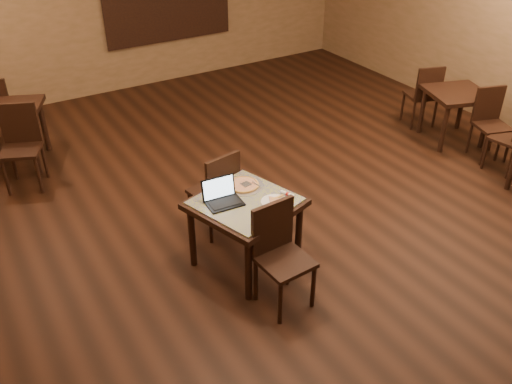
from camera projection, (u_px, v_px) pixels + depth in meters
ground at (310, 216)px, 6.35m from camera, size 10.00×10.00×0.00m
tiled_table at (245, 209)px, 5.28m from camera, size 1.15×1.15×0.76m
chair_main_near at (279, 249)px, 4.89m from camera, size 0.47×0.47×1.02m
chair_main_far at (218, 189)px, 5.78m from camera, size 0.50×0.50×1.00m
laptop at (222, 196)px, 5.18m from camera, size 0.36×0.29×0.23m
plate at (274, 202)px, 5.19m from camera, size 0.26×0.26×0.01m
pizza_slice at (274, 201)px, 5.18m from camera, size 0.19×0.19×0.02m
pizza_pan at (243, 186)px, 5.45m from camera, size 0.40×0.40×0.01m
pizza_whole at (243, 185)px, 5.45m from camera, size 0.32×0.32×0.02m
spatula at (246, 184)px, 5.43m from camera, size 0.12×0.23×0.01m
napkin_roll at (288, 194)px, 5.30m from camera, size 0.09×0.16×0.04m
other_table_a at (457, 100)px, 7.70m from camera, size 1.01×1.01×0.75m
other_table_a_chair_near at (490, 119)px, 7.34m from camera, size 0.53×0.53×0.97m
other_table_a_chair_far at (424, 93)px, 8.14m from camera, size 0.53×0.53×0.97m
other_table_b at (7, 118)px, 7.07m from camera, size 1.13×1.13×0.81m
other_table_b_chair_near at (21, 141)px, 6.68m from camera, size 0.60×0.60×1.05m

